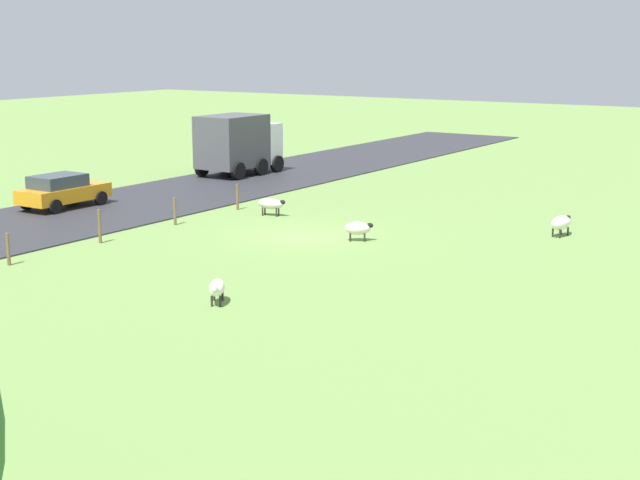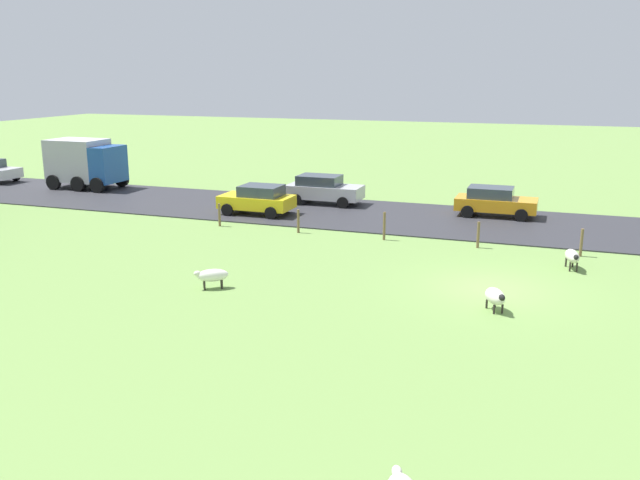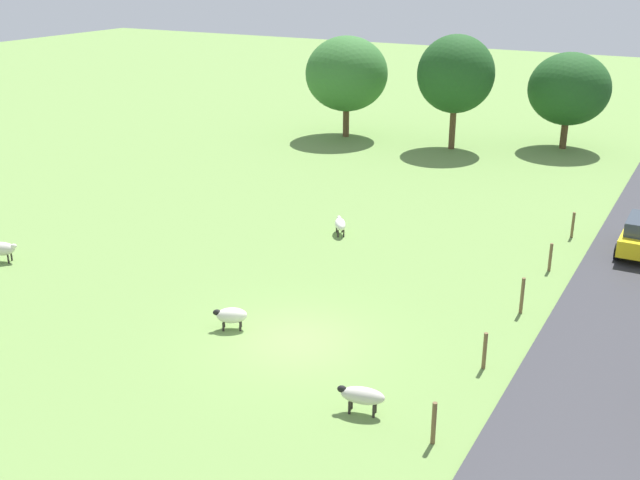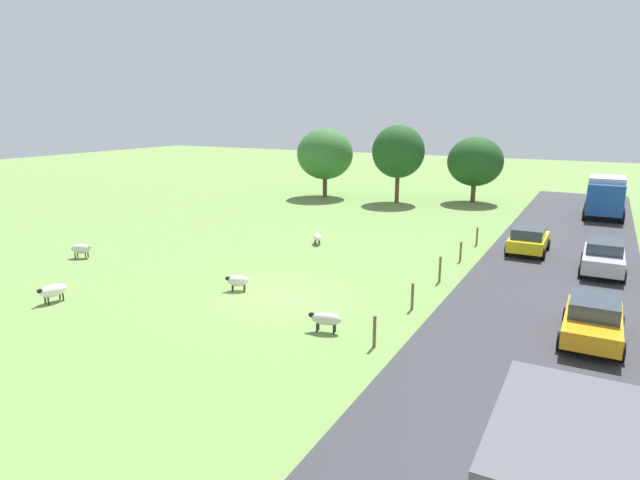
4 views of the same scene
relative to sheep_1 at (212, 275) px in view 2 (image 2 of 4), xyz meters
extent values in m
plane|color=#6B8E47|center=(3.28, -9.26, -0.48)|extent=(160.00, 160.00, 0.00)
cube|color=#2D2D33|center=(13.86, -9.26, -0.45)|extent=(8.00, 80.00, 0.06)
ellipsoid|color=white|center=(0.01, -0.02, 0.00)|extent=(0.98, 1.17, 0.45)
ellipsoid|color=silver|center=(-0.28, 0.42, 0.10)|extent=(0.29, 0.32, 0.20)
cylinder|color=#2D2823|center=(-0.26, 0.17, -0.32)|extent=(0.07, 0.07, 0.32)
cylinder|color=#2D2823|center=(-0.05, 0.30, -0.32)|extent=(0.07, 0.07, 0.32)
cylinder|color=#2D2823|center=(0.08, -0.34, -0.32)|extent=(0.07, 0.07, 0.32)
cylinder|color=#2D2823|center=(0.28, -0.21, -0.32)|extent=(0.07, 0.07, 0.32)
ellipsoid|color=beige|center=(6.81, -11.95, 0.05)|extent=(1.26, 0.72, 0.46)
ellipsoid|color=black|center=(6.26, -12.08, 0.16)|extent=(0.29, 0.23, 0.20)
cylinder|color=#2D2823|center=(6.52, -12.15, -0.30)|extent=(0.07, 0.07, 0.36)
cylinder|color=#2D2823|center=(6.46, -11.90, -0.30)|extent=(0.07, 0.07, 0.36)
cylinder|color=#2D2823|center=(7.15, -12.01, -0.30)|extent=(0.07, 0.07, 0.36)
cylinder|color=#2D2823|center=(7.10, -11.76, -0.30)|extent=(0.07, 0.07, 0.36)
ellipsoid|color=silver|center=(0.99, -9.61, 0.01)|extent=(1.12, 0.95, 0.51)
ellipsoid|color=black|center=(0.59, -9.85, 0.13)|extent=(0.32, 0.29, 0.20)
cylinder|color=#2D2823|center=(0.83, -9.87, -0.33)|extent=(0.07, 0.07, 0.30)
cylinder|color=#2D2823|center=(0.69, -9.63, -0.33)|extent=(0.07, 0.07, 0.30)
cylinder|color=#2D2823|center=(1.30, -9.59, -0.33)|extent=(0.07, 0.07, 0.30)
cylinder|color=#2D2823|center=(1.16, -9.35, -0.33)|extent=(0.07, 0.07, 0.30)
ellipsoid|color=silver|center=(-9.84, -8.97, 0.20)|extent=(0.31, 0.27, 0.20)
cylinder|color=brown|center=(8.92, -12.32, 0.11)|extent=(0.12, 0.12, 1.17)
cylinder|color=brown|center=(8.92, -8.13, 0.10)|extent=(0.12, 0.12, 1.15)
cylinder|color=brown|center=(8.92, -3.95, 0.17)|extent=(0.12, 0.12, 1.29)
cylinder|color=brown|center=(8.92, 0.24, 0.08)|extent=(0.12, 0.12, 1.12)
cylinder|color=brown|center=(8.92, 4.43, 0.09)|extent=(0.12, 0.12, 1.13)
cube|color=#1E4C99|center=(15.79, 15.96, 1.21)|extent=(2.52, 1.20, 2.30)
cube|color=#B2B2B7|center=(15.79, 18.30, 1.39)|extent=(2.52, 3.46, 2.66)
cylinder|color=black|center=(17.05, 15.96, 0.06)|extent=(0.30, 0.96, 0.96)
cylinder|color=black|center=(14.53, 15.96, 0.06)|extent=(0.30, 0.96, 0.96)
cylinder|color=black|center=(17.05, 17.43, 0.06)|extent=(0.30, 0.96, 0.96)
cylinder|color=black|center=(14.53, 17.43, 0.06)|extent=(0.30, 0.96, 0.96)
cylinder|color=black|center=(17.05, 19.34, 0.06)|extent=(0.30, 0.96, 0.96)
cylinder|color=black|center=(14.53, 19.34, 0.06)|extent=(0.30, 0.96, 0.96)
cube|color=#B7B7BC|center=(15.94, 1.36, 0.28)|extent=(1.89, 4.29, 0.75)
cube|color=#333D47|center=(15.94, 1.69, 0.93)|extent=(1.66, 2.36, 0.56)
cylinder|color=black|center=(16.88, -0.03, -0.10)|extent=(0.22, 0.64, 0.64)
cylinder|color=black|center=(15.00, -0.03, -0.10)|extent=(0.22, 0.64, 0.64)
cylinder|color=black|center=(16.88, 2.76, -0.10)|extent=(0.22, 0.64, 0.64)
cylinder|color=black|center=(15.00, 2.76, -0.10)|extent=(0.22, 0.64, 0.64)
cube|color=yellow|center=(12.01, 3.84, 0.24)|extent=(1.94, 3.85, 0.67)
cube|color=#333D47|center=(12.01, 3.55, 0.85)|extent=(1.70, 2.12, 0.56)
cylinder|color=black|center=(11.04, 5.09, -0.10)|extent=(0.22, 0.64, 0.64)
cylinder|color=black|center=(12.98, 5.09, -0.10)|extent=(0.22, 0.64, 0.64)
cylinder|color=black|center=(11.04, 2.59, -0.10)|extent=(0.22, 0.64, 0.64)
cylinder|color=black|center=(12.98, 2.59, -0.10)|extent=(0.22, 0.64, 0.64)
cylinder|color=black|center=(16.59, 24.39, -0.10)|extent=(0.22, 0.64, 0.64)
cube|color=orange|center=(15.72, -8.24, 0.22)|extent=(1.87, 4.14, 0.64)
cube|color=#333D47|center=(15.72, -7.93, 0.83)|extent=(1.65, 2.28, 0.56)
cylinder|color=black|center=(16.65, -9.59, -0.10)|extent=(0.22, 0.64, 0.64)
cylinder|color=black|center=(14.78, -9.59, -0.10)|extent=(0.22, 0.64, 0.64)
cylinder|color=black|center=(16.65, -6.90, -0.10)|extent=(0.22, 0.64, 0.64)
cylinder|color=black|center=(14.78, -6.90, -0.10)|extent=(0.22, 0.64, 0.64)
camera|label=1|loc=(-16.53, 19.85, 7.00)|focal=51.50mm
camera|label=2|loc=(-20.08, -11.20, 6.96)|focal=37.85mm
camera|label=3|loc=(14.10, -27.68, 10.96)|focal=42.72mm
camera|label=4|loc=(15.48, -28.76, 7.71)|focal=30.01mm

